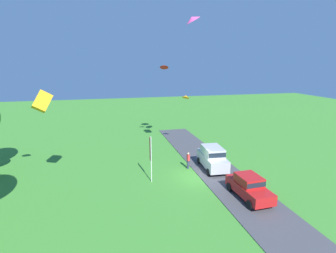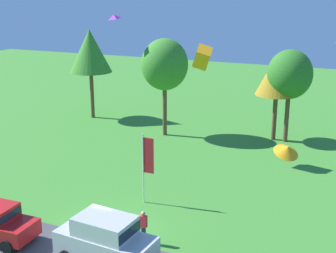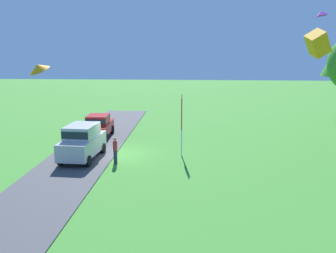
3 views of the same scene
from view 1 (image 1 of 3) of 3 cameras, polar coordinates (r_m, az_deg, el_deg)
name	(u,v)px [view 1 (image 1 of 3)]	position (r m, az deg, el deg)	size (l,w,h in m)	color
ground_plane	(197,177)	(25.23, 6.35, -10.89)	(120.00, 120.00, 0.00)	#3D842D
pavement_strip	(221,174)	(26.10, 11.41, -10.15)	(36.00, 4.40, 0.06)	#424247
car_sedan_by_flagpole	(249,186)	(22.00, 17.22, -12.28)	(4.46, 2.07, 1.84)	red
car_suv_far_end	(212,157)	(26.77, 9.66, -6.55)	(4.72, 2.30, 2.28)	#B7B7BC
person_beside_suv	(188,160)	(26.75, 4.40, -7.36)	(0.36, 0.24, 1.71)	#2D334C
flag_banner	(151,153)	(23.46, -3.80, -5.71)	(0.71, 0.08, 4.23)	silver
kite_delta_topmost	(192,19)	(28.84, 5.32, 22.33)	(1.57, 1.57, 0.41)	#EA4C9E
kite_box_trailing_tail	(42,102)	(22.69, -25.69, 4.91)	(1.00, 1.00, 1.41)	orange
kite_delta_over_trees	(164,66)	(33.13, -0.85, 12.97)	(1.07, 1.07, 0.31)	red
kite_delta_near_flag	(186,97)	(32.39, 3.91, 6.51)	(0.92, 0.92, 0.29)	orange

